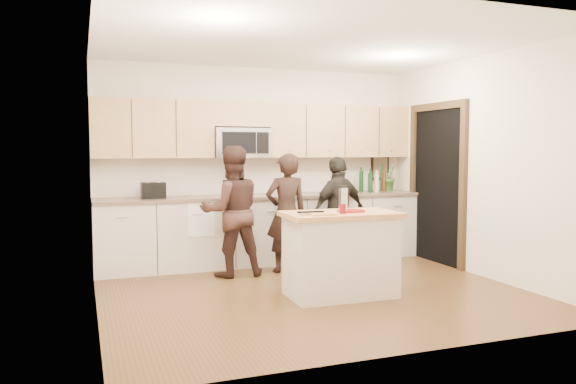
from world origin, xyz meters
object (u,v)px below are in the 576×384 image
object	(u,v)px
toaster	(153,190)
woman_center	(232,211)
island	(340,254)
woman_right	(339,212)
woman_left	(286,213)

from	to	relation	value
toaster	woman_center	size ratio (longest dim) A/B	0.19
island	woman_right	distance (m)	1.56
island	woman_center	xyz separation A→B (m)	(-0.85, 1.32, 0.35)
island	woman_right	world-z (taller)	woman_right
woman_center	woman_right	world-z (taller)	woman_center
island	woman_left	world-z (taller)	woman_left
woman_left	woman_right	xyz separation A→B (m)	(0.77, 0.08, -0.02)
woman_left	woman_center	bearing A→B (deg)	-1.88
woman_left	woman_right	world-z (taller)	woman_left
woman_left	woman_right	bearing A→B (deg)	-175.54
woman_center	woman_right	xyz separation A→B (m)	(1.49, 0.07, -0.07)
island	woman_right	bearing A→B (deg)	66.73
woman_right	toaster	bearing A→B (deg)	-29.56
island	toaster	bearing A→B (deg)	132.90
toaster	woman_right	size ratio (longest dim) A/B	0.20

